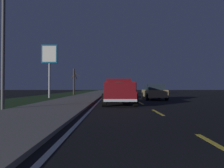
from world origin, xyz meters
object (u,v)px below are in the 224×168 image
object	(u,v)px
sedan_green	(115,90)
gas_price_sign	(50,58)
sedan_tan	(154,92)
bare_tree_far	(74,81)
sedan_red	(116,91)
pickup_truck	(119,91)
street_light_near	(9,25)

from	to	relation	value
sedan_green	gas_price_sign	world-z (taller)	gas_price_sign
sedan_tan	bare_tree_far	distance (m)	17.70
gas_price_sign	sedan_red	bearing A→B (deg)	-89.51
bare_tree_far	gas_price_sign	bearing A→B (deg)	175.59
pickup_truck	bare_tree_far	size ratio (longest dim) A/B	1.22
street_light_near	pickup_truck	bearing A→B (deg)	-54.72
pickup_truck	sedan_green	xyz separation A→B (m)	(20.79, 0.03, -0.20)
gas_price_sign	street_light_near	size ratio (longest dim) A/B	0.85
pickup_truck	gas_price_sign	distance (m)	12.43
sedan_green	bare_tree_far	size ratio (longest dim) A/B	1.00
sedan_tan	sedan_green	bearing A→B (deg)	14.08
pickup_truck	gas_price_sign	bearing A→B (deg)	41.55
sedan_green	street_light_near	world-z (taller)	street_light_near
sedan_green	street_light_near	distance (m)	25.92
gas_price_sign	street_light_near	world-z (taller)	street_light_near
gas_price_sign	bare_tree_far	distance (m)	11.06
pickup_truck	sedan_green	bearing A→B (deg)	0.09
sedan_tan	street_light_near	size ratio (longest dim) A/B	0.60
pickup_truck	street_light_near	size ratio (longest dim) A/B	0.73
sedan_green	sedan_red	xyz separation A→B (m)	(-11.84, -0.01, 0.00)
sedan_tan	bare_tree_far	size ratio (longest dim) A/B	0.99
sedan_green	sedan_red	size ratio (longest dim) A/B	1.00
pickup_truck	bare_tree_far	xyz separation A→B (m)	(19.67, 7.04, 1.36)
gas_price_sign	bare_tree_far	size ratio (longest dim) A/B	1.41
sedan_tan	street_light_near	bearing A→B (deg)	135.73
sedan_tan	gas_price_sign	world-z (taller)	gas_price_sign
bare_tree_far	pickup_truck	bearing A→B (deg)	-160.30
sedan_tan	sedan_red	world-z (taller)	same
sedan_tan	pickup_truck	bearing A→B (deg)	146.80
street_light_near	bare_tree_far	xyz separation A→B (m)	(23.85, 1.13, -2.15)
sedan_red	bare_tree_far	distance (m)	12.91
sedan_green	sedan_tan	distance (m)	15.53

